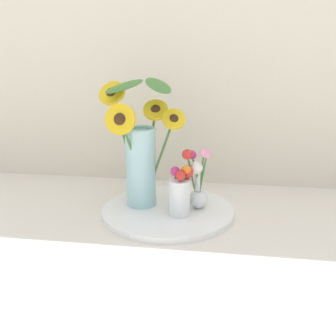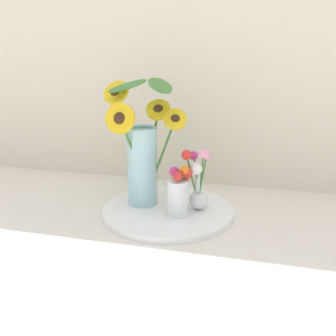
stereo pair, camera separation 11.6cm
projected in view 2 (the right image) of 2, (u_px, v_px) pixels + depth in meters
ground_plane at (155, 227)px, 1.11m from camera, size 6.00×6.00×0.00m
serving_tray at (168, 211)px, 1.20m from camera, size 0.40×0.40×0.02m
mason_jar_sunflowers at (142, 151)px, 1.19m from camera, size 0.28×0.20×0.39m
vase_small_center at (179, 192)px, 1.13m from camera, size 0.07×0.07×0.15m
vase_bulb_right at (198, 183)px, 1.16m from camera, size 0.08×0.09×0.19m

